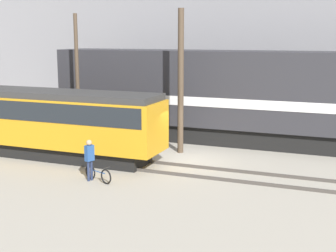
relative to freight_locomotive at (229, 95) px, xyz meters
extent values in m
plane|color=#9E998C|center=(-1.07, -4.91, -2.68)|extent=(120.00, 120.00, 0.00)
cube|color=#47423D|center=(-1.07, -7.13, -2.61)|extent=(60.00, 0.07, 0.14)
cube|color=#47423D|center=(-1.07, -5.70, -2.61)|extent=(60.00, 0.07, 0.14)
cube|color=#47423D|center=(-1.07, -0.72, -2.61)|extent=(60.00, 0.07, 0.14)
cube|color=#47423D|center=(-1.07, 0.72, -2.61)|extent=(60.00, 0.07, 0.14)
cube|color=gray|center=(-1.07, 8.06, 3.22)|extent=(40.76, 6.00, 11.80)
cube|color=black|center=(-0.13, 0.00, -2.18)|extent=(18.55, 2.55, 1.00)
cube|color=#2D2D33|center=(-0.13, 0.00, 0.38)|extent=(20.16, 3.00, 4.13)
cube|color=white|center=(-0.13, 0.00, -0.23)|extent=(19.76, 3.04, 0.50)
cube|color=black|center=(-7.73, -6.42, -2.33)|extent=(10.85, 2.00, 0.70)
cube|color=orange|center=(-7.73, -6.42, -0.82)|extent=(12.33, 2.50, 2.31)
cube|color=#1E2328|center=(-7.73, -6.42, -0.22)|extent=(11.83, 2.54, 0.90)
cube|color=#333333|center=(-7.73, -6.42, 0.48)|extent=(12.08, 2.38, 0.30)
torus|color=black|center=(-2.68, -9.27, -2.37)|extent=(0.61, 0.28, 0.62)
torus|color=black|center=(-3.62, -8.92, -2.37)|extent=(0.61, 0.28, 0.62)
cylinder|color=#1E4C99|center=(-3.15, -9.09, -2.26)|extent=(0.81, 0.33, 0.04)
cylinder|color=#1E4C99|center=(-3.48, -8.97, -2.23)|extent=(0.03, 0.03, 0.28)
cylinder|color=#262626|center=(-2.68, -9.27, -2.01)|extent=(0.18, 0.42, 0.02)
cylinder|color=#232D4C|center=(-3.50, -9.03, -2.25)|extent=(0.11, 0.11, 0.85)
cylinder|color=#232D4C|center=(-3.56, -9.18, -2.25)|extent=(0.11, 0.11, 0.85)
cube|color=#264C8C|center=(-3.53, -9.10, -1.50)|extent=(0.33, 0.41, 0.66)
sphere|color=tan|center=(-3.53, -9.10, -1.06)|extent=(0.23, 0.23, 0.23)
cylinder|color=#4C3D2D|center=(-7.75, -3.21, 0.88)|extent=(0.21, 0.21, 7.12)
cylinder|color=#4C3D2D|center=(-1.70, -3.21, 0.96)|extent=(0.30, 0.30, 7.27)
camera|label=1|loc=(6.39, -25.27, 3.24)|focal=50.00mm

